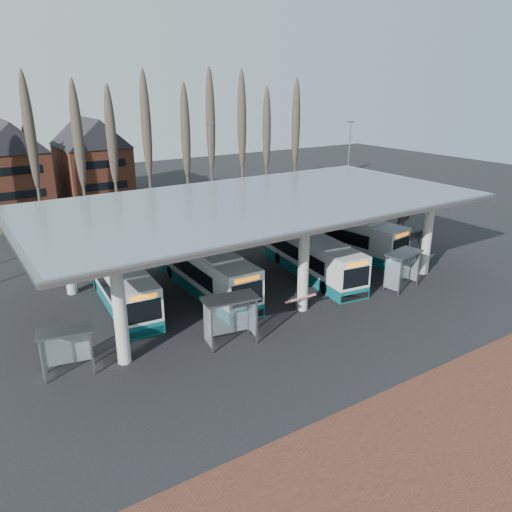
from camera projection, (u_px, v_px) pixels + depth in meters
ground at (327, 324)px, 30.88m from camera, size 140.00×140.00×0.00m
brick_strip at (511, 431)px, 21.38m from camera, size 70.00×10.00×0.03m
station_canopy at (256, 209)px, 35.33m from camera, size 32.00×16.00×6.34m
poplar_row at (131, 135)px, 54.09m from camera, size 45.10×1.10×14.50m
lamp_post_b at (211, 170)px, 52.78m from camera, size 0.80×0.16×10.17m
lamp_post_c at (348, 166)px, 55.25m from camera, size 0.80×0.16×10.17m
bus_0 at (121, 284)px, 33.33m from camera, size 3.19×11.01×3.02m
bus_1 at (204, 269)px, 35.51m from camera, size 2.79×11.97×3.31m
bus_2 at (311, 256)px, 38.42m from camera, size 3.88×11.57×3.15m
bus_3 at (341, 234)px, 43.76m from camera, size 4.17×12.16×3.31m
shelter_0 at (66, 341)px, 25.11m from camera, size 2.90×1.85×2.49m
shelter_1 at (230, 309)px, 27.99m from camera, size 3.31×2.03×2.87m
shelter_2 at (401, 262)px, 35.63m from camera, size 3.21×2.03×2.77m
info_sign_0 at (419, 238)px, 38.74m from camera, size 2.19×0.27×3.26m
info_sign_1 at (403, 221)px, 42.58m from camera, size 2.24×0.90×3.47m
barrier at (299, 299)px, 32.07m from camera, size 2.45×0.67×1.23m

